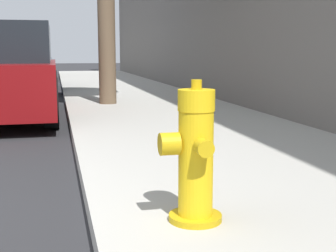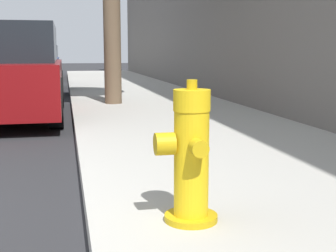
# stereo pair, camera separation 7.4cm
# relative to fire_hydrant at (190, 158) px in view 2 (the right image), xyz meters

# --- Properties ---
(sidewalk_slab) EXTENTS (2.90, 40.00, 0.14)m
(sidewalk_slab) POSITION_rel_fire_hydrant_xyz_m (0.90, 0.33, -0.43)
(sidewalk_slab) COLOR #A8A59E
(sidewalk_slab) RESTS_ON ground_plane
(fire_hydrant) EXTENTS (0.35, 0.37, 0.78)m
(fire_hydrant) POSITION_rel_fire_hydrant_xyz_m (0.00, 0.00, 0.00)
(fire_hydrant) COLOR #C39C11
(fire_hydrant) RESTS_ON sidewalk_slab
(parked_car_near) EXTENTS (1.82, 4.04, 1.47)m
(parked_car_near) POSITION_rel_fire_hydrant_xyz_m (-1.60, 5.43, 0.22)
(parked_car_near) COLOR maroon
(parked_car_near) RESTS_ON ground_plane
(parked_car_mid) EXTENTS (1.75, 4.05, 1.35)m
(parked_car_mid) POSITION_rel_fire_hydrant_xyz_m (-1.67, 10.64, 0.17)
(parked_car_mid) COLOR navy
(parked_car_mid) RESTS_ON ground_plane
(parked_car_far) EXTENTS (1.86, 4.17, 1.28)m
(parked_car_far) POSITION_rel_fire_hydrant_xyz_m (-1.74, 16.32, 0.13)
(parked_car_far) COLOR #B7B7BC
(parked_car_far) RESTS_ON ground_plane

